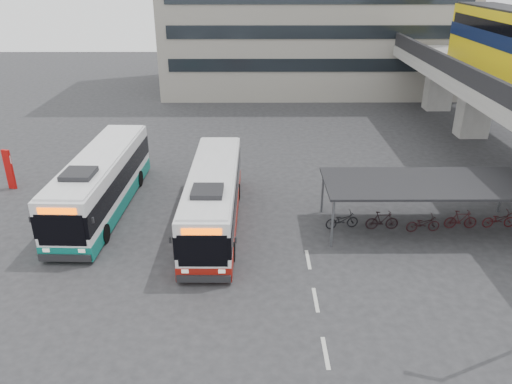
{
  "coord_description": "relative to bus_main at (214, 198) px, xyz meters",
  "views": [
    {
      "loc": [
        0.03,
        -19.35,
        12.21
      ],
      "look_at": [
        0.14,
        3.06,
        2.0
      ],
      "focal_mm": 35.0,
      "sensor_mm": 36.0,
      "label": 1
    }
  ],
  "objects": [
    {
      "name": "bus_main",
      "position": [
        0.0,
        0.0,
        0.0
      ],
      "size": [
        2.49,
        10.92,
        3.22
      ],
      "rotation": [
        0.0,
        0.0,
        -0.01
      ],
      "color": "white",
      "rests_on": "ground"
    },
    {
      "name": "pedestrian",
      "position": [
        -0.92,
        1.63,
        -0.64
      ],
      "size": [
        0.42,
        0.63,
        1.7
      ],
      "primitive_type": "imported",
      "rotation": [
        0.0,
        0.0,
        1.59
      ],
      "color": "black",
      "rests_on": "ground"
    },
    {
      "name": "ground",
      "position": [
        2.0,
        -3.42,
        -1.49
      ],
      "size": [
        120.0,
        120.0,
        0.0
      ],
      "primitive_type": "plane",
      "color": "#28282B",
      "rests_on": "ground"
    },
    {
      "name": "road_markings",
      "position": [
        4.5,
        -6.42,
        -1.49
      ],
      "size": [
        0.15,
        7.6,
        0.01
      ],
      "color": "beige",
      "rests_on": "ground"
    },
    {
      "name": "bike_shelter",
      "position": [
        10.5,
        -0.42,
        0.03
      ],
      "size": [
        10.0,
        4.0,
        2.54
      ],
      "color": "#595B60",
      "rests_on": "ground"
    },
    {
      "name": "sign_totem_north",
      "position": [
        -12.43,
        4.64,
        -0.23
      ],
      "size": [
        0.52,
        0.29,
        2.45
      ],
      "rotation": [
        0.0,
        0.0,
        -0.3
      ],
      "color": "#B00D0A",
      "rests_on": "ground"
    },
    {
      "name": "bus_teal",
      "position": [
        -6.15,
        1.86,
        0.07
      ],
      "size": [
        2.87,
        11.45,
        3.36
      ],
      "rotation": [
        0.0,
        0.0,
        -0.04
      ],
      "color": "white",
      "rests_on": "ground"
    }
  ]
}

